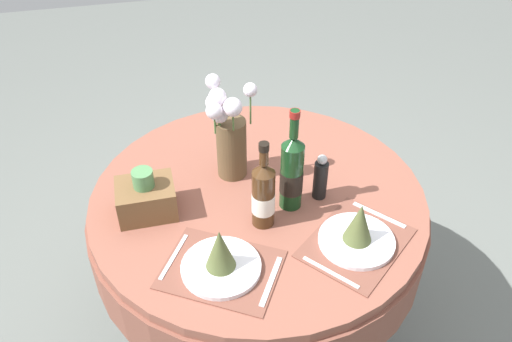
% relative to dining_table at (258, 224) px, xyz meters
% --- Properties ---
extents(ground, '(8.00, 8.00, 0.00)m').
position_rel_dining_table_xyz_m(ground, '(0.00, 0.00, -0.62)').
color(ground, slate).
extents(dining_table, '(1.19, 1.19, 0.76)m').
position_rel_dining_table_xyz_m(dining_table, '(0.00, 0.00, 0.00)').
color(dining_table, brown).
rests_on(dining_table, ground).
extents(place_setting_left, '(0.43, 0.40, 0.16)m').
position_rel_dining_table_xyz_m(place_setting_left, '(-0.19, -0.31, 0.19)').
color(place_setting_left, brown).
rests_on(place_setting_left, dining_table).
extents(place_setting_right, '(0.43, 0.42, 0.16)m').
position_rel_dining_table_xyz_m(place_setting_right, '(0.24, -0.30, 0.19)').
color(place_setting_right, brown).
rests_on(place_setting_right, dining_table).
extents(flower_vase, '(0.17, 0.15, 0.39)m').
position_rel_dining_table_xyz_m(flower_vase, '(-0.07, 0.13, 0.33)').
color(flower_vase, brown).
rests_on(flower_vase, dining_table).
extents(wine_bottle_left, '(0.08, 0.08, 0.38)m').
position_rel_dining_table_xyz_m(wine_bottle_left, '(0.09, -0.08, 0.28)').
color(wine_bottle_left, '#143819').
rests_on(wine_bottle_left, dining_table).
extents(wine_bottle_centre, '(0.08, 0.08, 0.32)m').
position_rel_dining_table_xyz_m(wine_bottle_centre, '(-0.02, -0.14, 0.27)').
color(wine_bottle_centre, '#422814').
rests_on(wine_bottle_centre, dining_table).
extents(pepper_mill, '(0.05, 0.05, 0.18)m').
position_rel_dining_table_xyz_m(pepper_mill, '(0.20, -0.06, 0.22)').
color(pepper_mill, black).
rests_on(pepper_mill, dining_table).
extents(woven_basket_side_left, '(0.19, 0.15, 0.17)m').
position_rel_dining_table_xyz_m(woven_basket_side_left, '(-0.38, -0.00, 0.21)').
color(woven_basket_side_left, brown).
rests_on(woven_basket_side_left, dining_table).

